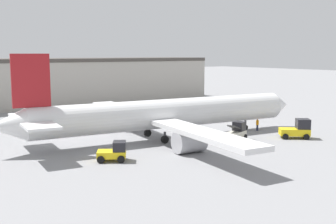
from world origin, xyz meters
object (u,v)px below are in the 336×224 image
baggage_tug (114,152)px  pushback_tug (297,129)px  ground_crew_worker (257,124)px  airplane (161,115)px  belt_loader_truck (237,132)px

baggage_tug → pushback_tug: (23.27, -3.58, 0.19)m
ground_crew_worker → pushback_tug: size_ratio=0.43×
airplane → ground_crew_worker: (13.67, -2.95, -2.10)m
ground_crew_worker → pushback_tug: pushback_tug is taller
ground_crew_worker → baggage_tug: bearing=99.0°
airplane → belt_loader_truck: airplane is taller
airplane → baggage_tug: airplane is taller
ground_crew_worker → airplane: bearing=80.1°
baggage_tug → pushback_tug: pushback_tug is taller
pushback_tug → belt_loader_truck: bearing=-167.7°
airplane → ground_crew_worker: airplane is taller
airplane → ground_crew_worker: bearing=-4.8°
belt_loader_truck → baggage_tug: bearing=161.1°
baggage_tug → belt_loader_truck: 16.52m
pushback_tug → ground_crew_worker: bearing=130.4°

